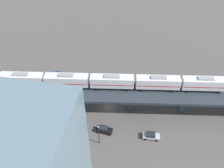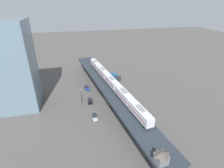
# 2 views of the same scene
# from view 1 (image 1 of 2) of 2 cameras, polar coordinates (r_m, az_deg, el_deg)

# --- Properties ---
(ground_plane) EXTENTS (400.00, 400.00, 0.00)m
(ground_plane) POSITION_cam_1_polar(r_m,az_deg,el_deg) (65.77, -0.95, -6.26)
(ground_plane) COLOR #514F4C
(elevated_viaduct) EXTENTS (21.02, 92.28, 6.85)m
(elevated_viaduct) POSITION_cam_1_polar(r_m,az_deg,el_deg) (61.54, -1.16, -2.54)
(elevated_viaduct) COLOR #283039
(elevated_viaduct) RESTS_ON ground
(subway_train) EXTENTS (11.39, 62.19, 4.45)m
(subway_train) POSITION_cam_1_polar(r_m,az_deg,el_deg) (60.18, -0.00, 0.74)
(subway_train) COLOR silver
(subway_train) RESTS_ON elevated_viaduct
(street_car_blue) EXTENTS (2.63, 4.67, 1.89)m
(street_car_blue) POSITION_cam_1_polar(r_m,az_deg,el_deg) (62.79, -14.24, -9.78)
(street_car_blue) COLOR #233D93
(street_car_blue) RESTS_ON ground
(street_car_black) EXTENTS (2.18, 4.51, 1.89)m
(street_car_black) POSITION_cam_1_polar(r_m,az_deg,el_deg) (59.56, -2.10, -11.80)
(street_car_black) COLOR black
(street_car_black) RESTS_ON ground
(street_car_silver) EXTENTS (2.12, 4.48, 1.89)m
(street_car_silver) POSITION_cam_1_polar(r_m,az_deg,el_deg) (59.24, 10.17, -13.17)
(street_car_silver) COLOR #B7BABF
(street_car_silver) RESTS_ON ground
(delivery_truck) EXTENTS (5.62, 7.34, 3.20)m
(delivery_truck) POSITION_cam_1_polar(r_m,az_deg,el_deg) (76.42, -15.77, 1.77)
(delivery_truck) COLOR #333338
(delivery_truck) RESTS_ON ground
(street_lamp) EXTENTS (0.44, 0.44, 6.94)m
(street_lamp) POSITION_cam_1_polar(r_m,az_deg,el_deg) (54.97, -3.52, -12.77)
(street_lamp) COLOR black
(street_lamp) RESTS_ON ground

